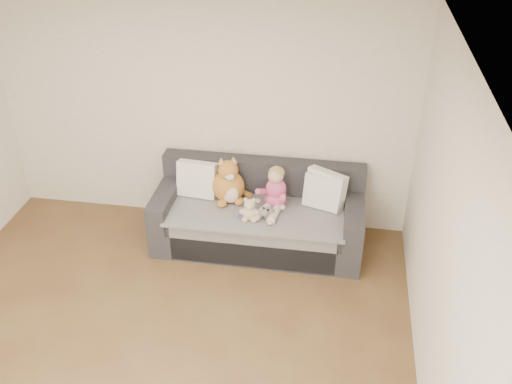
% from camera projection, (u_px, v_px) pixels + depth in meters
% --- Properties ---
extents(room_shell, '(5.00, 5.00, 5.00)m').
position_uv_depth(room_shell, '(138.00, 222.00, 4.32)').
color(room_shell, brown).
rests_on(room_shell, ground).
extents(sofa, '(2.20, 0.94, 0.85)m').
position_uv_depth(sofa, '(259.00, 218.00, 6.12)').
color(sofa, '#28282D').
rests_on(sofa, ground).
extents(cushion_left, '(0.44, 0.23, 0.40)m').
position_uv_depth(cushion_left, '(197.00, 179.00, 6.11)').
color(cushion_left, silver).
rests_on(cushion_left, sofa).
extents(cushion_right_back, '(0.47, 0.38, 0.40)m').
position_uv_depth(cushion_right_back, '(326.00, 189.00, 5.94)').
color(cushion_right_back, silver).
rests_on(cushion_right_back, sofa).
extents(cushion_right_front, '(0.43, 0.29, 0.37)m').
position_uv_depth(cushion_right_front, '(323.00, 192.00, 5.92)').
color(cushion_right_front, silver).
rests_on(cushion_right_front, sofa).
extents(toddler, '(0.33, 0.49, 0.48)m').
position_uv_depth(toddler, '(274.00, 192.00, 5.88)').
color(toddler, '#C54577').
rests_on(toddler, sofa).
extents(plush_cat, '(0.42, 0.42, 0.53)m').
position_uv_depth(plush_cat, '(229.00, 184.00, 6.02)').
color(plush_cat, '#BC6929').
rests_on(plush_cat, sofa).
extents(teddy_bear, '(0.21, 0.15, 0.26)m').
position_uv_depth(teddy_bear, '(250.00, 211.00, 5.75)').
color(teddy_bear, '#C1B285').
rests_on(teddy_bear, sofa).
extents(plush_cow, '(0.14, 0.19, 0.16)m').
position_uv_depth(plush_cow, '(268.00, 213.00, 5.79)').
color(plush_cow, white).
rests_on(plush_cow, sofa).
extents(sippy_cup, '(0.09, 0.08, 0.10)m').
position_uv_depth(sippy_cup, '(241.00, 213.00, 5.81)').
color(sippy_cup, '#6D3DA8').
rests_on(sippy_cup, sofa).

